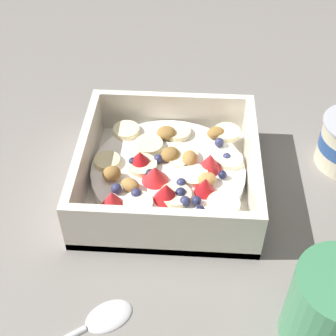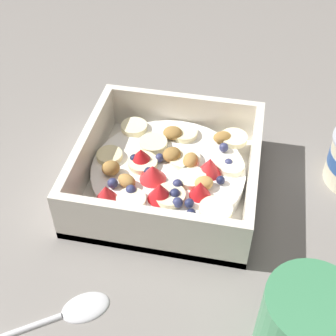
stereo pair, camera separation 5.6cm
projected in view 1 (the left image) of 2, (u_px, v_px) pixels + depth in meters
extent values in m
plane|color=gray|center=(182.00, 180.00, 0.59)|extent=(2.40, 2.40, 0.00)
cube|color=white|center=(168.00, 183.00, 0.58)|extent=(0.21, 0.21, 0.01)
cube|color=white|center=(85.00, 163.00, 0.56)|extent=(0.21, 0.01, 0.07)
cube|color=white|center=(252.00, 170.00, 0.55)|extent=(0.21, 0.01, 0.07)
cube|color=white|center=(173.00, 115.00, 0.63)|extent=(0.01, 0.19, 0.07)
cube|color=white|center=(162.00, 232.00, 0.49)|extent=(0.01, 0.19, 0.07)
cylinder|color=white|center=(168.00, 174.00, 0.57)|extent=(0.18, 0.18, 0.02)
cylinder|color=#F7EFC6|center=(179.00, 157.00, 0.57)|extent=(0.05, 0.05, 0.01)
cylinder|color=#F4EAB7|center=(126.00, 130.00, 0.60)|extent=(0.05, 0.05, 0.01)
cylinder|color=#F4EAB7|center=(149.00, 145.00, 0.58)|extent=(0.05, 0.05, 0.01)
cylinder|color=#F4EAB7|center=(176.00, 195.00, 0.52)|extent=(0.04, 0.04, 0.01)
cylinder|color=#F7EFC6|center=(194.00, 175.00, 0.55)|extent=(0.05, 0.05, 0.01)
cylinder|color=#F4EAB7|center=(178.00, 132.00, 0.60)|extent=(0.04, 0.04, 0.01)
cylinder|color=#F4EAB7|center=(142.00, 165.00, 0.56)|extent=(0.04, 0.04, 0.01)
cylinder|color=#F7EFC6|center=(138.00, 204.00, 0.51)|extent=(0.04, 0.04, 0.01)
cylinder|color=#F4EAB7|center=(223.00, 205.00, 0.51)|extent=(0.05, 0.05, 0.01)
cylinder|color=#F4EAB7|center=(227.00, 133.00, 0.60)|extent=(0.05, 0.05, 0.01)
cylinder|color=beige|center=(107.00, 161.00, 0.56)|extent=(0.04, 0.04, 0.01)
cylinder|color=#F7EFC6|center=(229.00, 160.00, 0.56)|extent=(0.04, 0.04, 0.01)
cone|color=red|center=(210.00, 162.00, 0.55)|extent=(0.03, 0.03, 0.02)
cone|color=red|center=(205.00, 185.00, 0.52)|extent=(0.03, 0.03, 0.02)
cone|color=red|center=(140.00, 159.00, 0.55)|extent=(0.04, 0.04, 0.02)
cone|color=red|center=(155.00, 174.00, 0.54)|extent=(0.04, 0.04, 0.02)
cone|color=red|center=(166.00, 192.00, 0.52)|extent=(0.03, 0.03, 0.02)
cone|color=red|center=(112.00, 199.00, 0.51)|extent=(0.03, 0.03, 0.02)
sphere|color=#191E3D|center=(150.00, 174.00, 0.54)|extent=(0.01, 0.01, 0.01)
sphere|color=navy|center=(185.00, 201.00, 0.51)|extent=(0.01, 0.01, 0.01)
sphere|color=navy|center=(116.00, 188.00, 0.53)|extent=(0.01, 0.01, 0.01)
sphere|color=#23284C|center=(197.00, 201.00, 0.51)|extent=(0.01, 0.01, 0.01)
sphere|color=#23284C|center=(179.00, 193.00, 0.52)|extent=(0.01, 0.01, 0.01)
sphere|color=navy|center=(227.00, 157.00, 0.57)|extent=(0.01, 0.01, 0.01)
sphere|color=#191E3D|center=(215.00, 133.00, 0.60)|extent=(0.01, 0.01, 0.01)
sphere|color=#191E3D|center=(200.00, 210.00, 0.50)|extent=(0.01, 0.01, 0.01)
sphere|color=navy|center=(158.00, 158.00, 0.56)|extent=(0.01, 0.01, 0.01)
sphere|color=navy|center=(182.00, 183.00, 0.53)|extent=(0.01, 0.01, 0.01)
sphere|color=navy|center=(136.00, 194.00, 0.52)|extent=(0.01, 0.01, 0.01)
sphere|color=#191E3D|center=(133.00, 162.00, 0.56)|extent=(0.01, 0.01, 0.01)
sphere|color=navy|center=(219.00, 142.00, 0.58)|extent=(0.01, 0.01, 0.01)
sphere|color=#191E3D|center=(222.00, 175.00, 0.54)|extent=(0.01, 0.01, 0.01)
ellipsoid|color=olive|center=(170.00, 154.00, 0.57)|extent=(0.03, 0.03, 0.02)
ellipsoid|color=#AD7F42|center=(130.00, 185.00, 0.53)|extent=(0.02, 0.03, 0.01)
ellipsoid|color=olive|center=(166.00, 133.00, 0.60)|extent=(0.02, 0.02, 0.01)
ellipsoid|color=#AD7F42|center=(190.00, 156.00, 0.56)|extent=(0.02, 0.02, 0.02)
ellipsoid|color=tan|center=(207.00, 179.00, 0.54)|extent=(0.03, 0.03, 0.01)
ellipsoid|color=olive|center=(112.00, 174.00, 0.54)|extent=(0.03, 0.03, 0.02)
ellipsoid|color=olive|center=(215.00, 132.00, 0.60)|extent=(0.03, 0.03, 0.01)
ellipsoid|color=silver|center=(109.00, 314.00, 0.45)|extent=(0.05, 0.06, 0.01)
cylinder|color=#3D8456|center=(333.00, 309.00, 0.41)|extent=(0.08, 0.08, 0.09)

